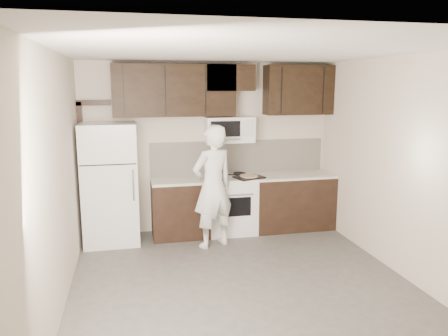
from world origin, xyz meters
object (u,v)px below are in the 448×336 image
object	(u,v)px
stove	(231,204)
microwave	(229,130)
refrigerator	(110,184)
person	(213,187)

from	to	relation	value
stove	microwave	world-z (taller)	microwave
stove	refrigerator	size ratio (longest dim) A/B	0.52
stove	person	size ratio (longest dim) A/B	0.52
refrigerator	person	world-z (taller)	refrigerator
microwave	refrigerator	world-z (taller)	microwave
stove	refrigerator	distance (m)	1.90
refrigerator	microwave	bearing A→B (deg)	5.15
stove	microwave	distance (m)	1.20
stove	person	xyz separation A→B (m)	(-0.40, -0.55, 0.44)
microwave	person	bearing A→B (deg)	-120.56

